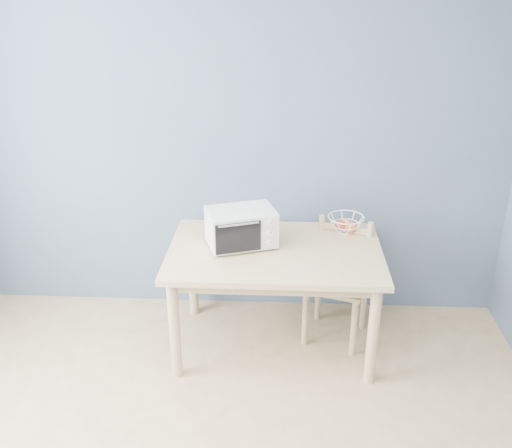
{
  "coord_description": "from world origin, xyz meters",
  "views": [
    {
      "loc": [
        0.38,
        -1.64,
        2.44
      ],
      "look_at": [
        0.21,
        1.7,
        0.93
      ],
      "focal_mm": 40.0,
      "sensor_mm": 36.0,
      "label": 1
    }
  ],
  "objects_px": {
    "dining_table": "(275,263)",
    "toaster_oven": "(239,227)",
    "fruit_basket": "(346,224)",
    "dining_chair": "(338,282)"
  },
  "relations": [
    {
      "from": "dining_table",
      "to": "fruit_basket",
      "type": "height_order",
      "value": "fruit_basket"
    },
    {
      "from": "fruit_basket",
      "to": "dining_chair",
      "type": "distance_m",
      "value": 0.41
    },
    {
      "from": "dining_table",
      "to": "fruit_basket",
      "type": "relative_size",
      "value": 4.75
    },
    {
      "from": "dining_table",
      "to": "toaster_oven",
      "type": "distance_m",
      "value": 0.34
    },
    {
      "from": "toaster_oven",
      "to": "dining_table",
      "type": "bearing_deg",
      "value": -28.72
    },
    {
      "from": "toaster_oven",
      "to": "fruit_basket",
      "type": "distance_m",
      "value": 0.77
    },
    {
      "from": "dining_chair",
      "to": "fruit_basket",
      "type": "bearing_deg",
      "value": 91.76
    },
    {
      "from": "dining_table",
      "to": "toaster_oven",
      "type": "relative_size",
      "value": 2.78
    },
    {
      "from": "dining_table",
      "to": "dining_chair",
      "type": "relative_size",
      "value": 1.64
    },
    {
      "from": "fruit_basket",
      "to": "dining_chair",
      "type": "bearing_deg",
      "value": -106.35
    }
  ]
}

